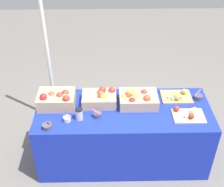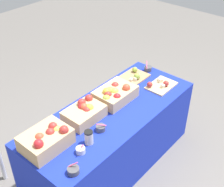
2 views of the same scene
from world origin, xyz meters
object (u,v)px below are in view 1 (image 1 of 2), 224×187
at_px(sample_bowl_extra, 198,97).
at_px(sample_bowl_near, 67,119).
at_px(cutting_board_front, 188,115).
at_px(tent_pole, 47,48).
at_px(apple_crate_middle, 100,98).
at_px(sample_bowl_far, 47,126).
at_px(apple_crate_left, 57,99).
at_px(coffee_cup, 79,114).
at_px(cutting_board_back, 177,96).
at_px(sample_bowl_mid, 97,115).
at_px(apple_crate_right, 137,99).

bearing_deg(sample_bowl_extra, sample_bowl_near, -166.73).
relative_size(cutting_board_front, tent_pole, 0.15).
bearing_deg(apple_crate_middle, sample_bowl_far, -142.66).
bearing_deg(apple_crate_left, sample_bowl_near, -63.28).
xyz_separation_m(sample_bowl_near, sample_bowl_far, (-0.19, -0.11, -0.00)).
distance_m(sample_bowl_near, coffee_cup, 0.13).
relative_size(apple_crate_left, cutting_board_back, 1.16).
distance_m(apple_crate_middle, cutting_board_front, 0.95).
bearing_deg(sample_bowl_extra, cutting_board_back, 173.03).
distance_m(apple_crate_middle, sample_bowl_far, 0.66).
height_order(apple_crate_middle, cutting_board_front, apple_crate_middle).
height_order(apple_crate_left, apple_crate_middle, apple_crate_left).
distance_m(apple_crate_middle, tent_pole, 0.93).
distance_m(apple_crate_left, sample_bowl_extra, 1.58).
distance_m(cutting_board_front, tent_pole, 1.81).
relative_size(sample_bowl_extra, tent_pole, 0.05).
distance_m(cutting_board_back, sample_bowl_mid, 0.95).
bearing_deg(tent_pole, sample_bowl_far, -83.47).
height_order(sample_bowl_near, sample_bowl_mid, sample_bowl_near).
bearing_deg(sample_bowl_far, sample_bowl_mid, 18.89).
xyz_separation_m(apple_crate_right, sample_bowl_far, (-0.93, -0.37, -0.05)).
xyz_separation_m(apple_crate_middle, coffee_cup, (-0.21, -0.26, -0.01)).
xyz_separation_m(apple_crate_right, sample_bowl_extra, (0.69, 0.08, -0.04)).
bearing_deg(coffee_cup, apple_crate_right, 20.96).
height_order(apple_crate_middle, sample_bowl_extra, apple_crate_middle).
bearing_deg(tent_pole, cutting_board_front, -28.47).
xyz_separation_m(sample_bowl_far, sample_bowl_extra, (1.63, 0.45, 0.00)).
bearing_deg(apple_crate_middle, apple_crate_left, -176.75).
bearing_deg(sample_bowl_mid, apple_crate_middle, 83.20).
height_order(apple_crate_middle, sample_bowl_far, apple_crate_middle).
xyz_separation_m(apple_crate_left, apple_crate_right, (0.88, 0.00, -0.01)).
xyz_separation_m(apple_crate_left, sample_bowl_mid, (0.44, -0.20, -0.06)).
relative_size(apple_crate_right, cutting_board_front, 1.26).
bearing_deg(sample_bowl_near, tent_pole, 108.68).
height_order(sample_bowl_mid, sample_bowl_extra, sample_bowl_extra).
bearing_deg(sample_bowl_extra, apple_crate_middle, -177.35).
height_order(sample_bowl_mid, coffee_cup, coffee_cup).
bearing_deg(sample_bowl_far, tent_pole, 96.53).
bearing_deg(coffee_cup, sample_bowl_far, -156.47).
relative_size(cutting_board_front, sample_bowl_extra, 2.89).
bearing_deg(sample_bowl_mid, coffee_cup, -169.50).
distance_m(sample_bowl_mid, tent_pole, 1.09).
bearing_deg(sample_bowl_near, apple_crate_middle, 40.64).
bearing_deg(apple_crate_right, apple_crate_left, -179.91).
xyz_separation_m(sample_bowl_far, coffee_cup, (0.31, 0.14, 0.04)).
relative_size(cutting_board_front, coffee_cup, 2.52).
bearing_deg(sample_bowl_near, apple_crate_right, 19.45).
distance_m(apple_crate_middle, cutting_board_back, 0.87).
relative_size(sample_bowl_far, coffee_cup, 0.75).
distance_m(apple_crate_left, sample_bowl_mid, 0.49).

